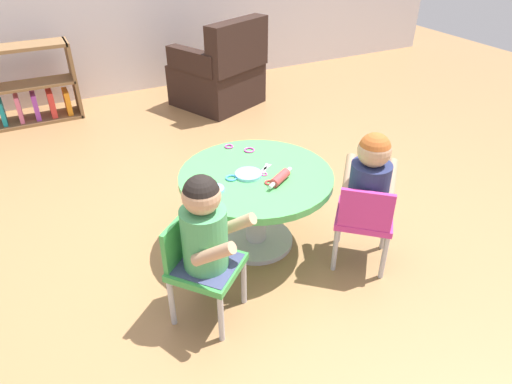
# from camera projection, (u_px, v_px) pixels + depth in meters

# --- Properties ---
(ground_plane) EXTENTS (10.00, 10.00, 0.00)m
(ground_plane) POSITION_uv_depth(u_px,v_px,m) (256.00, 242.00, 2.79)
(ground_plane) COLOR #9E7247
(craft_table) EXTENTS (0.86, 0.86, 0.48)m
(craft_table) POSITION_uv_depth(u_px,v_px,m) (256.00, 192.00, 2.60)
(craft_table) COLOR silver
(craft_table) RESTS_ON ground
(child_chair_left) EXTENTS (0.42, 0.42, 0.54)m
(child_chair_left) POSITION_uv_depth(u_px,v_px,m) (200.00, 264.00, 2.16)
(child_chair_left) COLOR #B7B7BC
(child_chair_left) RESTS_ON ground
(seated_child_left) EXTENTS (0.43, 0.44, 0.51)m
(seated_child_left) POSITION_uv_depth(u_px,v_px,m) (205.00, 227.00, 2.03)
(seated_child_left) COLOR #3F4772
(seated_child_left) RESTS_ON ground
(child_chair_right) EXTENTS (0.42, 0.42, 0.54)m
(child_chair_right) POSITION_uv_depth(u_px,v_px,m) (364.00, 218.00, 2.47)
(child_chair_right) COLOR #B7B7BC
(child_chair_right) RESTS_ON ground
(seated_child_right) EXTENTS (0.43, 0.44, 0.51)m
(seated_child_right) POSITION_uv_depth(u_px,v_px,m) (370.00, 179.00, 2.38)
(seated_child_right) COLOR #3F4772
(seated_child_right) RESTS_ON ground
(bookshelf_low) EXTENTS (0.93, 0.28, 0.70)m
(bookshelf_low) POSITION_uv_depth(u_px,v_px,m) (24.00, 91.00, 4.14)
(bookshelf_low) COLOR olive
(bookshelf_low) RESTS_ON ground
(armchair_dark) EXTENTS (0.93, 0.94, 0.85)m
(armchair_dark) POSITION_uv_depth(u_px,v_px,m) (220.00, 74.00, 4.51)
(armchair_dark) COLOR black
(armchair_dark) RESTS_ON ground
(rolling_pin) EXTENTS (0.21, 0.14, 0.05)m
(rolling_pin) POSITION_uv_depth(u_px,v_px,m) (280.00, 178.00, 2.45)
(rolling_pin) COLOR #D83F3F
(rolling_pin) RESTS_ON craft_table
(craft_scissors) EXTENTS (0.14, 0.13, 0.01)m
(craft_scissors) POSITION_uv_depth(u_px,v_px,m) (263.00, 171.00, 2.55)
(craft_scissors) COLOR silver
(craft_scissors) RESTS_ON craft_table
(playdough_blob_0) EXTENTS (0.10, 0.10, 0.02)m
(playdough_blob_0) POSITION_uv_depth(u_px,v_px,m) (214.00, 189.00, 2.38)
(playdough_blob_0) COLOR #8CCCF2
(playdough_blob_0) RESTS_ON craft_table
(playdough_blob_1) EXTENTS (0.15, 0.15, 0.02)m
(playdough_blob_1) POSITION_uv_depth(u_px,v_px,m) (249.00, 175.00, 2.51)
(playdough_blob_1) COLOR #8CCCF2
(playdough_blob_1) RESTS_ON craft_table
(cookie_cutter_0) EXTENTS (0.05, 0.05, 0.01)m
(cookie_cutter_0) POSITION_uv_depth(u_px,v_px,m) (229.00, 146.00, 2.81)
(cookie_cutter_0) COLOR #D83FA5
(cookie_cutter_0) RESTS_ON craft_table
(cookie_cutter_1) EXTENTS (0.07, 0.07, 0.01)m
(cookie_cutter_1) POSITION_uv_depth(u_px,v_px,m) (249.00, 150.00, 2.76)
(cookie_cutter_1) COLOR #D83FA5
(cookie_cutter_1) RESTS_ON craft_table
(cookie_cutter_2) EXTENTS (0.06, 0.06, 0.01)m
(cookie_cutter_2) POSITION_uv_depth(u_px,v_px,m) (231.00, 178.00, 2.49)
(cookie_cutter_2) COLOR #3F99D8
(cookie_cutter_2) RESTS_ON craft_table
(cookie_cutter_3) EXTENTS (0.05, 0.05, 0.01)m
(cookie_cutter_3) POSITION_uv_depth(u_px,v_px,m) (269.00, 183.00, 2.45)
(cookie_cutter_3) COLOR red
(cookie_cutter_3) RESTS_ON craft_table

